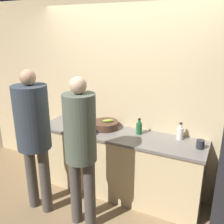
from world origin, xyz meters
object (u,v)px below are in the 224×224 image
object	(u,v)px
person_center	(81,143)
fruit_bowl	(105,125)
cup_black	(200,144)
person_left	(33,129)
utensil_crock	(85,119)
bottle_green	(139,128)
bottle_clear	(180,133)

from	to	relation	value
person_center	fruit_bowl	size ratio (longest dim) A/B	4.83
cup_black	person_left	bearing A→B (deg)	-156.70
person_center	utensil_crock	bearing A→B (deg)	119.26
utensil_crock	bottle_green	xyz separation A→B (m)	(0.81, 0.02, 0.01)
utensil_crock	cup_black	xyz separation A→B (m)	(1.59, -0.07, -0.03)
person_center	bottle_green	bearing A→B (deg)	67.26
fruit_bowl	bottle_green	distance (m)	0.49
fruit_bowl	cup_black	size ratio (longest dim) A/B	3.60
fruit_bowl	bottle_clear	xyz separation A→B (m)	(1.00, 0.08, 0.04)
fruit_bowl	utensil_crock	size ratio (longest dim) A/B	1.45
person_center	bottle_green	distance (m)	0.91
utensil_crock	bottle_clear	xyz separation A→B (m)	(1.32, 0.08, 0.01)
utensil_crock	bottle_green	world-z (taller)	utensil_crock
person_left	cup_black	distance (m)	1.93
fruit_bowl	cup_black	xyz separation A→B (m)	(1.26, -0.07, 0.00)
bottle_green	person_center	bearing A→B (deg)	-112.74
person_center	fruit_bowl	world-z (taller)	person_center
person_left	person_center	size ratio (longest dim) A/B	1.02
fruit_bowl	bottle_clear	size ratio (longest dim) A/B	1.66
person_left	bottle_clear	size ratio (longest dim) A/B	8.17
person_left	person_center	distance (m)	0.64
person_left	utensil_crock	world-z (taller)	person_left
bottle_green	bottle_clear	xyz separation A→B (m)	(0.51, 0.06, 0.00)
cup_black	utensil_crock	bearing A→B (deg)	177.44
person_center	cup_black	bearing A→B (deg)	33.65
bottle_green	cup_black	distance (m)	0.78
fruit_bowl	bottle_clear	bearing A→B (deg)	4.81
utensil_crock	cup_black	distance (m)	1.59
utensil_crock	cup_black	world-z (taller)	utensil_crock
person_center	cup_black	distance (m)	1.36
utensil_crock	person_left	bearing A→B (deg)	-102.21
person_center	bottle_green	size ratio (longest dim) A/B	8.25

